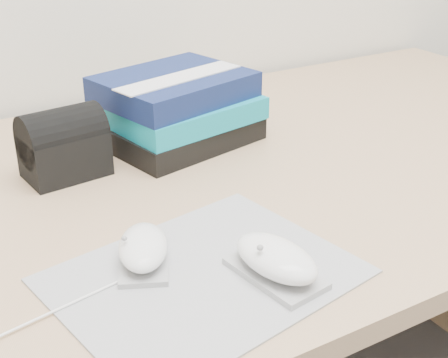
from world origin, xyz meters
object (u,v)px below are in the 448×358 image
mouse_rear (143,249)px  desk (217,270)px  mouse_front (276,261)px  book_stack (178,109)px  pouch (63,144)px

mouse_rear → desk: bearing=45.9°
desk → mouse_front: 0.45m
mouse_front → book_stack: size_ratio=0.45×
mouse_front → desk: bearing=70.8°
mouse_rear → mouse_front: (0.12, -0.10, 0.00)m
mouse_rear → mouse_front: 0.15m
desk → mouse_rear: (-0.24, -0.25, 0.26)m
mouse_front → book_stack: (0.09, 0.42, 0.03)m
desk → mouse_rear: 0.43m
desk → book_stack: bearing=113.5°
book_stack → mouse_front: bearing=-101.8°
desk → pouch: bearing=171.0°
mouse_front → pouch: bearing=107.4°
desk → pouch: pouch is taller
mouse_rear → book_stack: 0.38m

